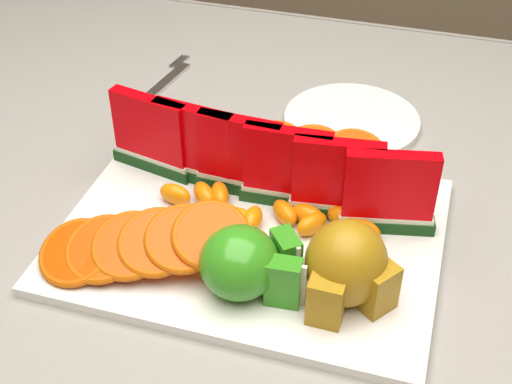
% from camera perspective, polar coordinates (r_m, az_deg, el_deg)
% --- Properties ---
extents(table, '(1.40, 0.90, 0.75)m').
position_cam_1_polar(table, '(0.89, -1.50, -6.09)').
color(table, '#512A1C').
rests_on(table, ground).
extents(tablecloth, '(1.53, 1.03, 0.20)m').
position_cam_1_polar(tablecloth, '(0.85, -1.57, -3.08)').
color(tablecloth, gray).
rests_on(tablecloth, table).
extents(platter, '(0.40, 0.30, 0.01)m').
position_cam_1_polar(platter, '(0.77, -0.36, -3.39)').
color(platter, silver).
rests_on(platter, tablecloth).
extents(apple_cluster, '(0.12, 0.10, 0.07)m').
position_cam_1_polar(apple_cluster, '(0.68, -0.73, -5.75)').
color(apple_cluster, '#37960E').
rests_on(apple_cluster, platter).
extents(pear_cluster, '(0.10, 0.10, 0.09)m').
position_cam_1_polar(pear_cluster, '(0.68, 7.28, -5.98)').
color(pear_cluster, '#956005').
rests_on(pear_cluster, platter).
extents(side_plate, '(0.24, 0.24, 0.01)m').
position_cam_1_polar(side_plate, '(0.96, 7.66, 5.71)').
color(side_plate, silver).
rests_on(side_plate, tablecloth).
extents(fork, '(0.04, 0.20, 0.00)m').
position_cam_1_polar(fork, '(1.04, -7.80, 8.28)').
color(fork, silver).
rests_on(fork, tablecloth).
extents(watermelon_row, '(0.39, 0.07, 0.10)m').
position_cam_1_polar(watermelon_row, '(0.78, 0.59, 2.30)').
color(watermelon_row, '#0D360E').
rests_on(watermelon_row, platter).
extents(orange_fan_front, '(0.23, 0.14, 0.06)m').
position_cam_1_polar(orange_fan_front, '(0.72, -9.03, -4.10)').
color(orange_fan_front, red).
rests_on(orange_fan_front, platter).
extents(orange_fan_back, '(0.28, 0.10, 0.04)m').
position_cam_1_polar(orange_fan_back, '(0.86, 1.52, 3.72)').
color(orange_fan_back, red).
rests_on(orange_fan_back, platter).
extents(tangerine_segments, '(0.25, 0.07, 0.02)m').
position_cam_1_polar(tangerine_segments, '(0.77, 1.02, -1.59)').
color(tangerine_segments, '#E84710').
rests_on(tangerine_segments, platter).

